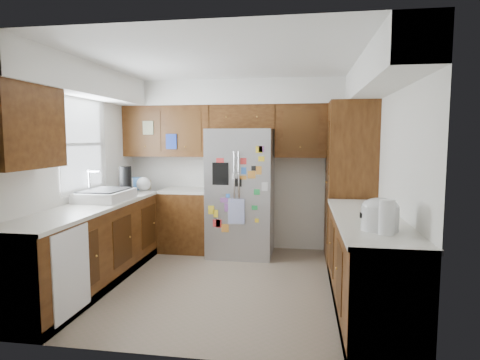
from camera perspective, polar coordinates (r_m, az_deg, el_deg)
name	(u,v)px	position (r m, az deg, el deg)	size (l,w,h in m)	color
floor	(225,283)	(4.79, -2.13, -14.47)	(3.60, 3.60, 0.00)	gray
room_shell	(222,126)	(4.87, -2.62, 7.71)	(3.64, 3.24, 2.52)	silver
left_counter_run	(115,242)	(5.11, -17.40, -8.40)	(1.36, 3.20, 0.92)	#3A1D0B
right_counter_run	(367,267)	(4.18, 17.60, -11.78)	(0.63, 2.25, 0.92)	#3A1D0B
pantry	(350,183)	(5.63, 15.33, -0.35)	(0.60, 0.90, 2.15)	#3A1D0B
fridge	(241,193)	(5.73, 0.13, -1.79)	(0.90, 0.79, 1.80)	#9A9B9F
bridge_cabinet	(243,117)	(5.91, 0.47, 8.89)	(0.96, 0.34, 0.35)	#3A1D0B
fridge_top_items	(244,97)	(5.91, 0.57, 11.78)	(0.94, 0.37, 0.26)	#1544B1
sink_assembly	(105,195)	(5.13, -18.62, -2.03)	(0.52, 0.70, 0.37)	white
left_counter_clutter	(134,183)	(5.77, -14.90, -0.44)	(0.33, 0.80, 0.38)	black
rice_cooker	(380,213)	(3.49, 19.28, -4.52)	(0.31, 0.30, 0.27)	silver
paper_towel	(387,217)	(3.35, 20.14, -5.00)	(0.12, 0.12, 0.27)	white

